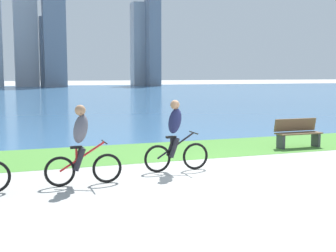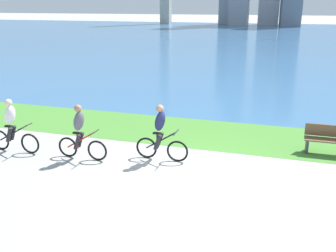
% 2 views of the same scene
% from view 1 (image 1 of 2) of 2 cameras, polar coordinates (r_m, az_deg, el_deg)
% --- Properties ---
extents(ground_plane, '(300.00, 300.00, 0.00)m').
position_cam_1_polar(ground_plane, '(10.28, 8.83, -6.30)').
color(ground_plane, '#9E9E99').
extents(grass_strip_bayside, '(120.00, 3.20, 0.01)m').
position_cam_1_polar(grass_strip_bayside, '(13.55, 1.47, -3.06)').
color(grass_strip_bayside, '#478433').
rests_on(grass_strip_bayside, ground).
extents(bay_water_surface, '(300.00, 78.93, 0.00)m').
position_cam_1_polar(bay_water_surface, '(53.81, -14.39, 4.01)').
color(bay_water_surface, '#386693').
rests_on(bay_water_surface, ground).
extents(cyclist_lead, '(1.61, 0.52, 1.69)m').
position_cam_1_polar(cyclist_lead, '(10.50, 0.96, -1.30)').
color(cyclist_lead, black).
rests_on(cyclist_lead, ground).
extents(cyclist_trailing, '(1.60, 0.52, 1.67)m').
position_cam_1_polar(cyclist_trailing, '(9.35, -10.99, -2.44)').
color(cyclist_trailing, black).
rests_on(cyclist_trailing, ground).
extents(bench_near_path, '(1.50, 0.47, 0.90)m').
position_cam_1_polar(bench_near_path, '(14.57, 16.24, -0.87)').
color(bench_near_path, brown).
rests_on(bench_near_path, ground).
extents(city_skyline_far_shore, '(47.90, 8.33, 27.83)m').
position_cam_1_polar(city_skyline_far_shore, '(85.05, -16.79, 12.01)').
color(city_skyline_far_shore, '#ADA899').
rests_on(city_skyline_far_shore, ground).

